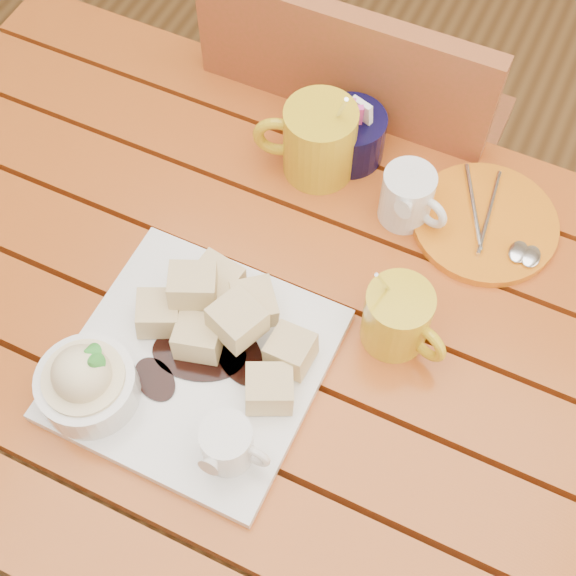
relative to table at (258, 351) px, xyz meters
The scene contains 9 objects.
ground 0.64m from the table, 90.00° to the right, with size 5.00×5.00×0.00m, color brown.
table is the anchor object (origin of this frame).
dessert_plate 0.19m from the table, 112.30° to the right, with size 0.30×0.29×0.12m.
coffee_mug_left 0.30m from the table, 96.27° to the left, with size 0.14×0.10×0.17m.
coffee_mug_right 0.24m from the table, 15.28° to the left, with size 0.11×0.08×0.14m.
cream_pitcher 0.29m from the table, 62.51° to the left, with size 0.10×0.09×0.08m.
sugar_caddy 0.33m from the table, 89.20° to the left, with size 0.10×0.10×0.11m.
orange_saucer 0.36m from the table, 48.82° to the left, with size 0.20×0.20×0.02m.
chair_far 0.49m from the table, 95.05° to the left, with size 0.44×0.44×0.93m.
Camera 1 is at (0.24, -0.42, 1.64)m, focal length 50.00 mm.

